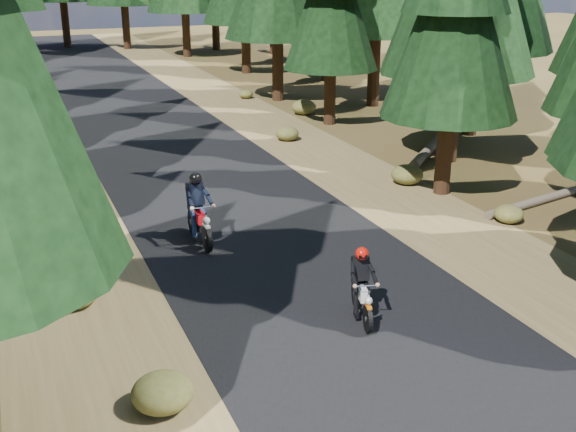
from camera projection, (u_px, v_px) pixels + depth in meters
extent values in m
plane|color=#413117|center=(315.00, 288.00, 15.00)|extent=(120.00, 120.00, 0.00)
cube|color=black|center=(239.00, 213.00, 19.35)|extent=(6.00, 100.00, 0.01)
cube|color=brown|center=(61.00, 237.00, 17.72)|extent=(3.20, 100.00, 0.01)
cube|color=brown|center=(389.00, 193.00, 20.99)|extent=(3.20, 100.00, 0.01)
cylinder|color=black|center=(447.00, 117.00, 20.29)|extent=(0.48, 0.48, 4.52)
cone|color=black|center=(455.00, 13.00, 19.34)|extent=(3.84, 3.84, 5.65)
cylinder|color=black|center=(455.00, 74.00, 23.40)|extent=(0.53, 0.53, 5.84)
cylinder|color=black|center=(476.00, 50.00, 26.91)|extent=(0.56, 0.56, 6.43)
cylinder|color=black|center=(330.00, 69.00, 28.97)|extent=(0.48, 0.48, 4.51)
cylinder|color=black|center=(375.00, 34.00, 32.27)|extent=(0.56, 0.56, 6.47)
cylinder|color=black|center=(278.00, 38.00, 33.67)|extent=(0.53, 0.53, 5.83)
cylinder|color=black|center=(326.00, 38.00, 39.35)|extent=(0.48, 0.48, 4.61)
cylinder|color=black|center=(246.00, 23.00, 41.74)|extent=(0.53, 0.53, 5.76)
cylinder|color=black|center=(296.00, 17.00, 46.62)|extent=(0.53, 0.53, 5.66)
cylinder|color=black|center=(336.00, 21.00, 41.25)|extent=(0.54, 0.54, 6.00)
cylinder|color=black|center=(445.00, 37.00, 35.07)|extent=(0.52, 0.52, 5.60)
cylinder|color=black|center=(185.00, 12.00, 48.70)|extent=(0.54, 0.54, 6.00)
cylinder|color=black|center=(215.00, 5.00, 52.31)|extent=(0.56, 0.56, 6.40)
cylinder|color=black|center=(9.00, 10.00, 50.01)|extent=(0.54, 0.54, 6.00)
cylinder|color=black|center=(124.00, 4.00, 52.79)|extent=(0.56, 0.56, 6.40)
cylinder|color=black|center=(63.00, 1.00, 53.91)|extent=(0.57, 0.57, 6.80)
cylinder|color=black|center=(273.00, 10.00, 49.96)|extent=(0.54, 0.54, 6.00)
cylinder|color=#4C4233|center=(434.00, 144.00, 25.86)|extent=(4.48, 4.46, 0.32)
cylinder|color=#4C4233|center=(539.00, 201.00, 20.01)|extent=(4.16, 1.18, 0.24)
ellipsoid|color=#474C1E|center=(77.00, 296.00, 14.15)|extent=(0.74, 0.74, 0.45)
ellipsoid|color=#474C1E|center=(287.00, 134.00, 26.98)|extent=(0.88, 0.88, 0.53)
ellipsoid|color=#474C1E|center=(407.00, 174.00, 21.81)|extent=(0.97, 0.97, 0.58)
ellipsoid|color=#474C1E|center=(509.00, 214.00, 18.65)|extent=(0.77, 0.77, 0.46)
ellipsoid|color=#474C1E|center=(20.00, 204.00, 19.22)|extent=(0.93, 0.93, 0.56)
ellipsoid|color=#474C1E|center=(246.00, 94.00, 34.99)|extent=(0.68, 0.68, 0.41)
ellipsoid|color=#474C1E|center=(162.00, 393.00, 10.91)|extent=(0.95, 0.95, 0.57)
ellipsoid|color=#474C1E|center=(304.00, 107.00, 31.42)|extent=(1.07, 1.07, 0.64)
cube|color=black|center=(363.00, 273.00, 13.40)|extent=(0.36, 0.27, 0.46)
sphere|color=#B40F07|center=(364.00, 256.00, 13.29)|extent=(0.31, 0.31, 0.25)
cube|color=black|center=(198.00, 197.00, 17.00)|extent=(0.38, 0.23, 0.55)
sphere|color=black|center=(197.00, 181.00, 16.86)|extent=(0.31, 0.31, 0.31)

